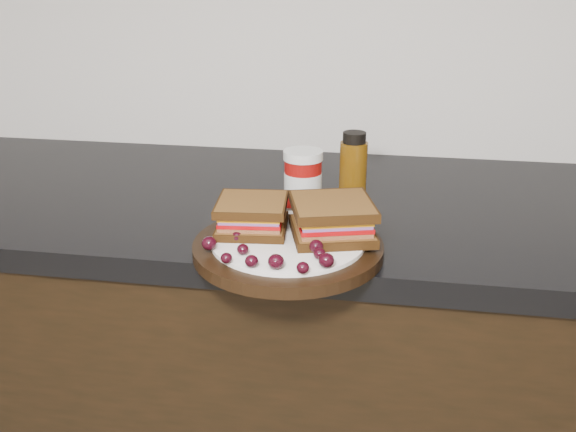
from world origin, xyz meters
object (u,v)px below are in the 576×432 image
object	(u,v)px
plate	(288,248)
condiment_jar	(303,179)
sandwich_left	(252,215)
oil_bottle	(353,170)

from	to	relation	value
plate	condiment_jar	distance (m)	0.20
sandwich_left	condiment_jar	world-z (taller)	condiment_jar
condiment_jar	oil_bottle	distance (m)	0.09
plate	condiment_jar	size ratio (longest dim) A/B	2.78
sandwich_left	oil_bottle	world-z (taller)	oil_bottle
condiment_jar	oil_bottle	xyz separation A→B (m)	(0.09, 0.02, 0.02)
sandwich_left	oil_bottle	size ratio (longest dim) A/B	0.78
sandwich_left	condiment_jar	distance (m)	0.18
oil_bottle	sandwich_left	bearing A→B (deg)	-125.52
plate	sandwich_left	world-z (taller)	sandwich_left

